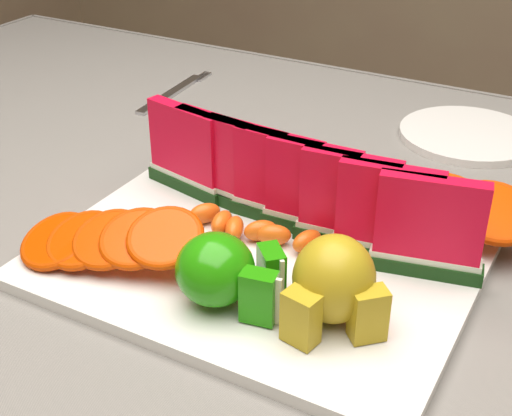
# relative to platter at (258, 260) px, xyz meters

# --- Properties ---
(table) EXTENTS (1.40, 0.90, 0.75)m
(table) POSITION_rel_platter_xyz_m (-0.08, 0.06, -0.11)
(table) COLOR #44331B
(table) RESTS_ON ground
(tablecloth) EXTENTS (1.53, 1.03, 0.20)m
(tablecloth) POSITION_rel_platter_xyz_m (-0.08, 0.06, -0.05)
(tablecloth) COLOR slate
(tablecloth) RESTS_ON table
(platter) EXTENTS (0.40, 0.30, 0.01)m
(platter) POSITION_rel_platter_xyz_m (0.00, 0.00, 0.00)
(platter) COLOR silver
(platter) RESTS_ON tablecloth
(apple_cluster) EXTENTS (0.11, 0.09, 0.06)m
(apple_cluster) POSITION_rel_platter_xyz_m (0.01, -0.08, 0.04)
(apple_cluster) COLOR #0C7B08
(apple_cluster) RESTS_ON platter
(pear_cluster) EXTENTS (0.09, 0.09, 0.08)m
(pear_cluster) POSITION_rel_platter_xyz_m (0.10, -0.06, 0.04)
(pear_cluster) COLOR #B46A19
(pear_cluster) RESTS_ON platter
(side_plate) EXTENTS (0.24, 0.24, 0.01)m
(side_plate) POSITION_rel_platter_xyz_m (0.10, 0.39, -0.00)
(side_plate) COLOR silver
(side_plate) RESTS_ON tablecloth
(fork) EXTENTS (0.03, 0.20, 0.00)m
(fork) POSITION_rel_platter_xyz_m (-0.33, 0.34, -0.00)
(fork) COLOR silver
(fork) RESTS_ON tablecloth
(watermelon_row) EXTENTS (0.39, 0.07, 0.10)m
(watermelon_row) POSITION_rel_platter_xyz_m (0.01, 0.06, 0.05)
(watermelon_row) COLOR #0D3F0C
(watermelon_row) RESTS_ON platter
(orange_fan_front) EXTENTS (0.19, 0.12, 0.05)m
(orange_fan_front) POSITION_rel_platter_xyz_m (-0.11, -0.08, 0.03)
(orange_fan_front) COLOR red
(orange_fan_front) RESTS_ON platter
(orange_fan_back) EXTENTS (0.39, 0.12, 0.05)m
(orange_fan_back) POSITION_rel_platter_xyz_m (0.04, 0.13, 0.03)
(orange_fan_back) COLOR red
(orange_fan_back) RESTS_ON platter
(tangerine_segments) EXTENTS (0.19, 0.06, 0.02)m
(tangerine_segments) POSITION_rel_platter_xyz_m (0.00, 0.02, 0.02)
(tangerine_segments) COLOR orange
(tangerine_segments) RESTS_ON platter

